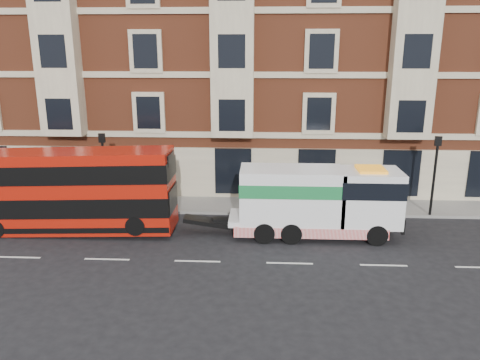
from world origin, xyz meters
TOP-DOWN VIEW (x-y plane):
  - ground at (0.00, 0.00)m, footprint 120.00×120.00m
  - sidewalk at (0.00, 7.50)m, footprint 90.00×3.00m
  - victorian_terrace at (0.50, 15.00)m, footprint 45.00×12.00m
  - lamp_post_west at (-6.00, 6.20)m, footprint 0.35×0.15m
  - lamp_post_east at (12.00, 6.20)m, footprint 0.35×0.15m
  - double_decker_bus at (-6.73, 3.21)m, footprint 10.23×2.35m
  - tow_truck at (5.32, 3.21)m, footprint 8.19×2.42m

SIDE VIEW (x-z plane):
  - ground at x=0.00m, z-range 0.00..0.00m
  - sidewalk at x=0.00m, z-range 0.00..0.15m
  - tow_truck at x=5.32m, z-range 0.10..3.51m
  - double_decker_bus at x=-6.73m, z-range 0.12..4.26m
  - lamp_post_west at x=-6.00m, z-range 0.50..4.85m
  - lamp_post_east at x=12.00m, z-range 0.50..4.85m
  - victorian_terrace at x=0.50m, z-range -0.13..20.27m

